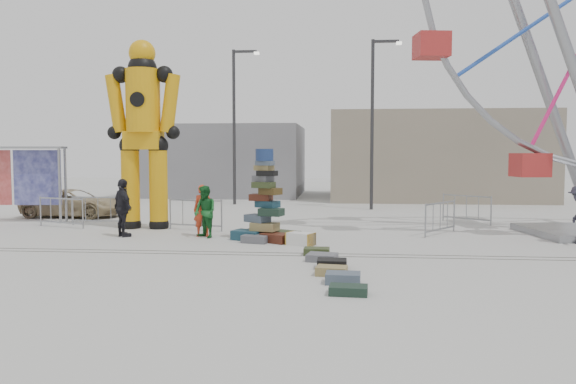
# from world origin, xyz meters

# --- Properties ---
(ground) EXTENTS (90.00, 90.00, 0.00)m
(ground) POSITION_xyz_m (0.00, 0.00, 0.00)
(ground) COLOR #9E9E99
(ground) RESTS_ON ground
(track_line_near) EXTENTS (40.00, 0.04, 0.01)m
(track_line_near) POSITION_xyz_m (0.00, 0.60, 0.00)
(track_line_near) COLOR #47443F
(track_line_near) RESTS_ON ground
(track_line_far) EXTENTS (40.00, 0.04, 0.01)m
(track_line_far) POSITION_xyz_m (0.00, 1.00, 0.00)
(track_line_far) COLOR #47443F
(track_line_far) RESTS_ON ground
(building_right) EXTENTS (12.00, 8.00, 5.00)m
(building_right) POSITION_xyz_m (7.00, 20.00, 2.50)
(building_right) COLOR gray
(building_right) RESTS_ON ground
(building_left) EXTENTS (10.00, 8.00, 4.40)m
(building_left) POSITION_xyz_m (-6.00, 22.00, 2.20)
(building_left) COLOR gray
(building_left) RESTS_ON ground
(lamp_post_right) EXTENTS (1.41, 0.25, 8.00)m
(lamp_post_right) POSITION_xyz_m (3.09, 13.00, 4.48)
(lamp_post_right) COLOR #2D2D30
(lamp_post_right) RESTS_ON ground
(lamp_post_left) EXTENTS (1.41, 0.25, 8.00)m
(lamp_post_left) POSITION_xyz_m (-3.91, 15.00, 4.48)
(lamp_post_left) COLOR #2D2D30
(lamp_post_left) RESTS_ON ground
(suitcase_tower) EXTENTS (2.22, 1.84, 2.82)m
(suitcase_tower) POSITION_xyz_m (-0.80, 3.19, 0.79)
(suitcase_tower) COLOR #1B4153
(suitcase_tower) RESTS_ON ground
(crash_test_dummy) EXTENTS (2.71, 1.20, 6.87)m
(crash_test_dummy) POSITION_xyz_m (-5.45, 5.48, 3.62)
(crash_test_dummy) COLOR black
(crash_test_dummy) RESTS_ON ground
(banner_scaffold) EXTENTS (4.11, 1.07, 2.94)m
(banner_scaffold) POSITION_xyz_m (-11.14, 6.70, 2.21)
(banner_scaffold) COLOR gray
(banner_scaffold) RESTS_ON ground
(steamer_trunk) EXTENTS (0.91, 0.76, 0.37)m
(steamer_trunk) POSITION_xyz_m (0.36, 2.32, 0.18)
(steamer_trunk) COLOR silver
(steamer_trunk) RESTS_ON ground
(row_case_0) EXTENTS (0.68, 0.47, 0.19)m
(row_case_0) POSITION_xyz_m (0.89, 0.79, 0.10)
(row_case_0) COLOR #354221
(row_case_0) RESTS_ON ground
(row_case_1) EXTENTS (0.83, 0.71, 0.18)m
(row_case_1) POSITION_xyz_m (1.06, -0.01, 0.09)
(row_case_1) COLOR slate
(row_case_1) RESTS_ON ground
(row_case_2) EXTENTS (0.69, 0.50, 0.22)m
(row_case_2) POSITION_xyz_m (1.32, -0.90, 0.11)
(row_case_2) COLOR black
(row_case_2) RESTS_ON ground
(row_case_3) EXTENTS (0.73, 0.56, 0.20)m
(row_case_3) POSITION_xyz_m (1.32, -1.64, 0.10)
(row_case_3) COLOR #98844D
(row_case_3) RESTS_ON ground
(row_case_4) EXTENTS (0.74, 0.53, 0.23)m
(row_case_4) POSITION_xyz_m (1.57, -2.40, 0.11)
(row_case_4) COLOR #4D5C6F
(row_case_4) RESTS_ON ground
(row_case_5) EXTENTS (0.76, 0.51, 0.18)m
(row_case_5) POSITION_xyz_m (1.67, -3.31, 0.09)
(row_case_5) COLOR #1B3126
(row_case_5) RESTS_ON ground
(barricade_dummy_a) EXTENTS (1.94, 0.69, 1.10)m
(barricade_dummy_a) POSITION_xyz_m (-8.56, 5.45, 0.55)
(barricade_dummy_a) COLOR gray
(barricade_dummy_a) RESTS_ON ground
(barricade_dummy_b) EXTENTS (2.00, 0.17, 1.10)m
(barricade_dummy_b) POSITION_xyz_m (-7.46, 6.10, 0.55)
(barricade_dummy_b) COLOR gray
(barricade_dummy_b) RESTS_ON ground
(barricade_dummy_c) EXTENTS (1.97, 0.56, 1.10)m
(barricade_dummy_c) POSITION_xyz_m (-3.51, 5.15, 0.55)
(barricade_dummy_c) COLOR gray
(barricade_dummy_c) RESTS_ON ground
(barricade_wheel_front) EXTENTS (1.28, 1.66, 1.10)m
(barricade_wheel_front) POSITION_xyz_m (4.82, 4.91, 0.55)
(barricade_wheel_front) COLOR gray
(barricade_wheel_front) RESTS_ON ground
(barricade_wheel_back) EXTENTS (1.57, 1.39, 1.10)m
(barricade_wheel_back) POSITION_xyz_m (6.35, 8.08, 0.55)
(barricade_wheel_back) COLOR gray
(barricade_wheel_back) RESTS_ON ground
(pedestrian_red) EXTENTS (0.64, 0.44, 1.68)m
(pedestrian_red) POSITION_xyz_m (-2.91, 3.78, 0.84)
(pedestrian_red) COLOR #B9351A
(pedestrian_red) RESTS_ON ground
(pedestrian_green) EXTENTS (1.02, 1.01, 1.66)m
(pedestrian_green) POSITION_xyz_m (-2.77, 3.50, 0.83)
(pedestrian_green) COLOR #175C24
(pedestrian_green) RESTS_ON ground
(pedestrian_black) EXTENTS (1.10, 1.09, 1.87)m
(pedestrian_black) POSITION_xyz_m (-5.45, 3.45, 0.94)
(pedestrian_black) COLOR black
(pedestrian_black) RESTS_ON ground
(parked_suv) EXTENTS (4.26, 2.09, 1.16)m
(parked_suv) POSITION_xyz_m (-9.70, 8.72, 0.58)
(parked_suv) COLOR tan
(parked_suv) RESTS_ON ground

